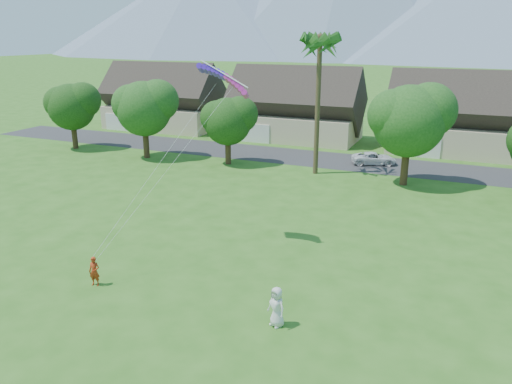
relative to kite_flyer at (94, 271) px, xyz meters
The scene contains 9 objects.
ground 6.87m from the kite_flyer, 27.79° to the right, with size 500.00×500.00×0.00m, color #2D6019.
street 31.41m from the kite_flyer, 78.92° to the left, with size 90.00×7.00×0.01m, color #2D2D30.
kite_flyer is the anchor object (origin of this frame).
watcher 9.88m from the kite_flyer, ahead, with size 0.91×0.59×1.85m, color silver.
parked_car 31.94m from the kite_flyer, 74.80° to the left, with size 2.01×4.35×1.21m, color silver.
houses_row 40.43m from the kite_flyer, 80.69° to the left, with size 72.75×8.19×8.86m.
tree_row 25.55m from the kite_flyer, 78.81° to the left, with size 62.27×6.67×8.45m.
fan_palm 27.91m from the kite_flyer, 80.94° to the left, with size 3.00×3.00×13.80m.
parafoil_kite 12.72m from the kite_flyer, 65.33° to the left, with size 3.33×1.21×0.50m.
Camera 1 is at (10.65, -14.65, 12.30)m, focal length 35.00 mm.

